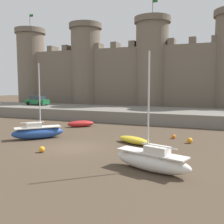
{
  "coord_description": "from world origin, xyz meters",
  "views": [
    {
      "loc": [
        10.77,
        -18.22,
        5.13
      ],
      "look_at": [
        1.61,
        4.81,
        2.5
      ],
      "focal_mm": 42.0,
      "sensor_mm": 36.0,
      "label": 1
    }
  ],
  "objects_px": {
    "mooring_buoy_off_centre": "(29,127)",
    "mooring_buoy_mid_mud": "(42,149)",
    "rowboat_midflat_left": "(81,124)",
    "sailboat_foreground_centre": "(38,132)",
    "rowboat_midflat_right": "(134,140)",
    "car_quay_west": "(37,101)",
    "mooring_buoy_near_shore": "(190,140)",
    "mooring_buoy_near_channel": "(174,137)",
    "sailboat_foreground_right": "(152,160)"
  },
  "relations": [
    {
      "from": "mooring_buoy_off_centre",
      "to": "mooring_buoy_mid_mud",
      "type": "bearing_deg",
      "value": -46.33
    },
    {
      "from": "rowboat_midflat_left",
      "to": "sailboat_foreground_centre",
      "type": "bearing_deg",
      "value": -93.3
    },
    {
      "from": "mooring_buoy_mid_mud",
      "to": "rowboat_midflat_left",
      "type": "bearing_deg",
      "value": 104.39
    },
    {
      "from": "rowboat_midflat_right",
      "to": "car_quay_west",
      "type": "xyz_separation_m",
      "value": [
        -22.22,
        15.82,
        2.0
      ]
    },
    {
      "from": "rowboat_midflat_right",
      "to": "sailboat_foreground_centre",
      "type": "relative_size",
      "value": 0.5
    },
    {
      "from": "rowboat_midflat_left",
      "to": "mooring_buoy_near_shore",
      "type": "height_order",
      "value": "rowboat_midflat_left"
    },
    {
      "from": "rowboat_midflat_left",
      "to": "sailboat_foreground_centre",
      "type": "distance_m",
      "value": 7.68
    },
    {
      "from": "rowboat_midflat_right",
      "to": "mooring_buoy_mid_mud",
      "type": "distance_m",
      "value": 7.76
    },
    {
      "from": "sailboat_foreground_centre",
      "to": "mooring_buoy_near_channel",
      "type": "height_order",
      "value": "sailboat_foreground_centre"
    },
    {
      "from": "rowboat_midflat_right",
      "to": "mooring_buoy_near_channel",
      "type": "relative_size",
      "value": 8.96
    },
    {
      "from": "sailboat_foreground_right",
      "to": "car_quay_west",
      "type": "distance_m",
      "value": 33.78
    },
    {
      "from": "rowboat_midflat_left",
      "to": "rowboat_midflat_right",
      "type": "height_order",
      "value": "rowboat_midflat_left"
    },
    {
      "from": "mooring_buoy_mid_mud",
      "to": "mooring_buoy_near_channel",
      "type": "height_order",
      "value": "mooring_buoy_mid_mud"
    },
    {
      "from": "sailboat_foreground_centre",
      "to": "sailboat_foreground_right",
      "type": "relative_size",
      "value": 1.0
    },
    {
      "from": "rowboat_midflat_left",
      "to": "car_quay_west",
      "type": "distance_m",
      "value": 16.7
    },
    {
      "from": "rowboat_midflat_left",
      "to": "sailboat_foreground_centre",
      "type": "xyz_separation_m",
      "value": [
        -0.44,
        -7.66,
        0.27
      ]
    },
    {
      "from": "mooring_buoy_near_shore",
      "to": "car_quay_west",
      "type": "bearing_deg",
      "value": 152.62
    },
    {
      "from": "mooring_buoy_near_shore",
      "to": "mooring_buoy_near_channel",
      "type": "bearing_deg",
      "value": 137.29
    },
    {
      "from": "rowboat_midflat_right",
      "to": "sailboat_foreground_centre",
      "type": "xyz_separation_m",
      "value": [
        -9.06,
        -1.33,
        0.34
      ]
    },
    {
      "from": "rowboat_midflat_left",
      "to": "mooring_buoy_near_channel",
      "type": "distance_m",
      "value": 11.85
    },
    {
      "from": "mooring_buoy_near_shore",
      "to": "mooring_buoy_mid_mud",
      "type": "height_order",
      "value": "mooring_buoy_near_shore"
    },
    {
      "from": "car_quay_west",
      "to": "mooring_buoy_mid_mud",
      "type": "bearing_deg",
      "value": -51.89
    },
    {
      "from": "rowboat_midflat_right",
      "to": "mooring_buoy_off_centre",
      "type": "bearing_deg",
      "value": 167.84
    },
    {
      "from": "sailboat_foreground_right",
      "to": "mooring_buoy_near_shore",
      "type": "xyz_separation_m",
      "value": [
        1.4,
        8.49,
        -0.42
      ]
    },
    {
      "from": "rowboat_midflat_right",
      "to": "car_quay_west",
      "type": "height_order",
      "value": "car_quay_west"
    },
    {
      "from": "mooring_buoy_mid_mud",
      "to": "sailboat_foreground_right",
      "type": "bearing_deg",
      "value": -7.6
    },
    {
      "from": "sailboat_foreground_right",
      "to": "mooring_buoy_off_centre",
      "type": "distance_m",
      "value": 19.07
    },
    {
      "from": "rowboat_midflat_right",
      "to": "mooring_buoy_near_shore",
      "type": "xyz_separation_m",
      "value": [
        4.48,
        1.99,
        -0.08
      ]
    },
    {
      "from": "sailboat_foreground_right",
      "to": "rowboat_midflat_right",
      "type": "bearing_deg",
      "value": 115.33
    },
    {
      "from": "sailboat_foreground_centre",
      "to": "mooring_buoy_near_shore",
      "type": "distance_m",
      "value": 13.95
    },
    {
      "from": "mooring_buoy_near_shore",
      "to": "car_quay_west",
      "type": "relative_size",
      "value": 0.12
    },
    {
      "from": "sailboat_foreground_right",
      "to": "mooring_buoy_near_channel",
      "type": "xyz_separation_m",
      "value": [
        -0.2,
        9.97,
        -0.47
      ]
    },
    {
      "from": "mooring_buoy_off_centre",
      "to": "sailboat_foreground_right",
      "type": "bearing_deg",
      "value": -29.59
    },
    {
      "from": "rowboat_midflat_left",
      "to": "mooring_buoy_off_centre",
      "type": "relative_size",
      "value": 6.35
    },
    {
      "from": "sailboat_foreground_right",
      "to": "sailboat_foreground_centre",
      "type": "bearing_deg",
      "value": 156.9
    },
    {
      "from": "sailboat_foreground_right",
      "to": "mooring_buoy_near_shore",
      "type": "distance_m",
      "value": 8.62
    },
    {
      "from": "sailboat_foreground_centre",
      "to": "car_quay_west",
      "type": "bearing_deg",
      "value": 127.52
    },
    {
      "from": "mooring_buoy_near_shore",
      "to": "car_quay_west",
      "type": "distance_m",
      "value": 30.15
    },
    {
      "from": "sailboat_foreground_right",
      "to": "mooring_buoy_off_centre",
      "type": "relative_size",
      "value": 13.9
    },
    {
      "from": "sailboat_foreground_centre",
      "to": "mooring_buoy_mid_mud",
      "type": "xyz_separation_m",
      "value": [
        3.44,
        -4.02,
        -0.43
      ]
    },
    {
      "from": "rowboat_midflat_right",
      "to": "sailboat_foreground_right",
      "type": "height_order",
      "value": "sailboat_foreground_right"
    },
    {
      "from": "mooring_buoy_near_shore",
      "to": "mooring_buoy_near_channel",
      "type": "distance_m",
      "value": 2.18
    },
    {
      "from": "sailboat_foreground_right",
      "to": "mooring_buoy_mid_mud",
      "type": "xyz_separation_m",
      "value": [
        -8.7,
        1.16,
        -0.43
      ]
    },
    {
      "from": "mooring_buoy_near_shore",
      "to": "sailboat_foreground_right",
      "type": "bearing_deg",
      "value": -99.38
    },
    {
      "from": "rowboat_midflat_left",
      "to": "mooring_buoy_near_shore",
      "type": "distance_m",
      "value": 13.8
    },
    {
      "from": "mooring_buoy_mid_mud",
      "to": "mooring_buoy_off_centre",
      "type": "height_order",
      "value": "mooring_buoy_off_centre"
    },
    {
      "from": "mooring_buoy_off_centre",
      "to": "mooring_buoy_near_channel",
      "type": "xyz_separation_m",
      "value": [
        16.38,
        0.56,
        -0.06
      ]
    },
    {
      "from": "mooring_buoy_mid_mud",
      "to": "sailboat_foreground_centre",
      "type": "bearing_deg",
      "value": 130.56
    },
    {
      "from": "mooring_buoy_near_shore",
      "to": "car_quay_west",
      "type": "height_order",
      "value": "car_quay_west"
    },
    {
      "from": "sailboat_foreground_centre",
      "to": "car_quay_west",
      "type": "relative_size",
      "value": 1.68
    }
  ]
}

